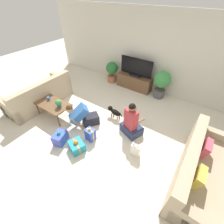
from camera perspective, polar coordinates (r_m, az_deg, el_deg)
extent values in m
plane|color=beige|center=(4.17, -3.05, -6.23)|extent=(16.00, 16.00, 0.00)
cube|color=beige|center=(5.46, 14.36, 20.84)|extent=(8.40, 0.06, 2.60)
cube|color=tan|center=(5.46, -25.95, 5.05)|extent=(0.90, 2.05, 0.44)
cube|color=tan|center=(4.98, -25.11, 7.85)|extent=(0.20, 2.05, 0.42)
cube|color=tan|center=(5.83, -18.77, 10.43)|extent=(0.90, 0.16, 0.62)
cube|color=tan|center=(5.15, -34.52, 0.47)|extent=(0.90, 0.16, 0.62)
cube|color=red|center=(5.36, -22.25, 10.31)|extent=(0.18, 0.34, 0.32)
cube|color=#9E4293|center=(5.16, -26.21, 7.91)|extent=(0.18, 0.34, 0.32)
cube|color=#EACC4C|center=(5.00, -30.41, 5.30)|extent=(0.18, 0.34, 0.32)
cube|color=tan|center=(3.59, 31.23, -20.06)|extent=(0.90, 2.05, 0.44)
cube|color=tan|center=(3.21, 27.91, -13.96)|extent=(0.20, 2.05, 0.42)
cube|color=tan|center=(3.04, 28.53, -33.32)|extent=(0.90, 0.16, 0.62)
cube|color=tan|center=(4.16, 33.73, -9.07)|extent=(0.90, 0.16, 0.62)
cube|color=#EACC4C|center=(3.06, 29.88, -20.62)|extent=(0.18, 0.34, 0.32)
cube|color=#E5566B|center=(3.52, 31.94, -11.58)|extent=(0.18, 0.34, 0.32)
cube|color=brown|center=(4.61, -21.83, 2.93)|extent=(1.06, 0.59, 0.03)
cylinder|color=brown|center=(5.00, -26.52, 1.26)|extent=(0.04, 0.04, 0.42)
cylinder|color=brown|center=(4.33, -19.71, -3.11)|extent=(0.04, 0.04, 0.42)
cylinder|color=brown|center=(5.17, -22.39, 4.02)|extent=(0.04, 0.04, 0.42)
cylinder|color=brown|center=(4.53, -15.26, 0.23)|extent=(0.04, 0.04, 0.42)
cube|color=brown|center=(5.77, 8.57, 11.22)|extent=(1.29, 0.40, 0.51)
cube|color=black|center=(5.64, 8.85, 13.68)|extent=(0.42, 0.20, 0.05)
cube|color=black|center=(5.51, 9.20, 16.68)|extent=(1.19, 0.03, 0.60)
cylinder|color=#A36042|center=(6.23, -0.04, 12.64)|extent=(0.35, 0.35, 0.25)
cylinder|color=brown|center=(6.14, -0.04, 14.23)|extent=(0.06, 0.06, 0.14)
sphere|color=#286B33|center=(6.03, -0.05, 16.46)|extent=(0.45, 0.45, 0.45)
cylinder|color=#4C4C51|center=(5.50, 17.44, 6.79)|extent=(0.35, 0.35, 0.29)
cylinder|color=brown|center=(5.38, 17.91, 8.78)|extent=(0.06, 0.06, 0.16)
sphere|color=#3D8E47|center=(5.24, 18.60, 11.66)|extent=(0.54, 0.54, 0.54)
cube|color=#23232D|center=(4.26, -8.10, -2.81)|extent=(0.48, 0.53, 0.28)
cube|color=#3366AD|center=(4.02, -12.58, -0.67)|extent=(0.56, 0.61, 0.49)
sphere|color=tan|center=(3.87, -15.89, 1.09)|extent=(0.18, 0.18, 0.18)
sphere|color=#472D19|center=(3.86, -15.97, 1.46)|extent=(0.17, 0.17, 0.17)
cylinder|color=tan|center=(4.25, -13.92, -1.79)|extent=(0.21, 0.27, 0.43)
cylinder|color=tan|center=(4.04, -13.14, -4.34)|extent=(0.21, 0.27, 0.43)
cube|color=#283351|center=(4.02, 7.41, -6.38)|extent=(0.63, 0.56, 0.24)
cube|color=#AD3338|center=(3.72, 7.21, -2.65)|extent=(0.37, 0.30, 0.54)
sphere|color=#8E6647|center=(3.49, 7.81, 1.65)|extent=(0.18, 0.18, 0.18)
sphere|color=black|center=(3.47, 7.73, 2.00)|extent=(0.17, 0.17, 0.17)
cylinder|color=#8E6647|center=(3.82, 10.69, -3.40)|extent=(0.15, 0.26, 0.06)
cylinder|color=#8E6647|center=(3.94, 8.18, -1.30)|extent=(0.15, 0.26, 0.06)
ellipsoid|color=black|center=(4.33, 1.36, -0.20)|extent=(0.37, 0.20, 0.17)
sphere|color=black|center=(4.41, -0.67, 1.41)|extent=(0.14, 0.14, 0.14)
sphere|color=olive|center=(4.45, -1.21, 1.60)|extent=(0.06, 0.06, 0.06)
cylinder|color=black|center=(4.21, 3.40, -1.06)|extent=(0.10, 0.04, 0.11)
cylinder|color=olive|center=(4.51, 0.66, -0.71)|extent=(0.04, 0.04, 0.13)
cylinder|color=olive|center=(4.46, -0.14, -1.29)|extent=(0.04, 0.04, 0.13)
cylinder|color=olive|center=(4.40, 2.82, -2.01)|extent=(0.04, 0.04, 0.13)
cylinder|color=olive|center=(4.35, 2.03, -2.61)|extent=(0.04, 0.04, 0.13)
cube|color=teal|center=(3.73, -13.29, -12.53)|extent=(0.44, 0.42, 0.23)
cube|color=orange|center=(3.73, -13.29, -12.53)|extent=(0.35, 0.16, 0.23)
sphere|color=orange|center=(3.62, -13.62, -11.20)|extent=(0.11, 0.11, 0.11)
cube|color=#3D51BC|center=(3.97, -19.09, -9.28)|extent=(0.34, 0.41, 0.29)
cube|color=teal|center=(3.97, -19.09, -9.28)|extent=(0.25, 0.10, 0.29)
sphere|color=teal|center=(3.85, -19.62, -7.64)|extent=(0.09, 0.09, 0.09)
cube|color=#3D51BC|center=(3.83, -8.24, -8.50)|extent=(0.23, 0.21, 0.33)
cube|color=yellow|center=(3.83, -8.24, -8.50)|extent=(0.22, 0.05, 0.33)
sphere|color=yellow|center=(3.69, -8.51, -6.55)|extent=(0.07, 0.07, 0.07)
cube|color=white|center=(3.55, 8.93, -14.15)|extent=(0.21, 0.12, 0.33)
torus|color=#4C3823|center=(3.40, 9.25, -12.34)|extent=(0.14, 0.14, 0.01)
cylinder|color=#386BAD|center=(4.77, -23.08, 4.78)|extent=(0.08, 0.08, 0.09)
torus|color=#386BAD|center=(4.73, -22.72, 4.63)|extent=(0.06, 0.01, 0.06)
cylinder|color=#336B84|center=(4.38, -19.46, 2.31)|extent=(0.11, 0.11, 0.07)
sphere|color=#3D8E47|center=(4.32, -19.76, 3.38)|extent=(0.17, 0.17, 0.17)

